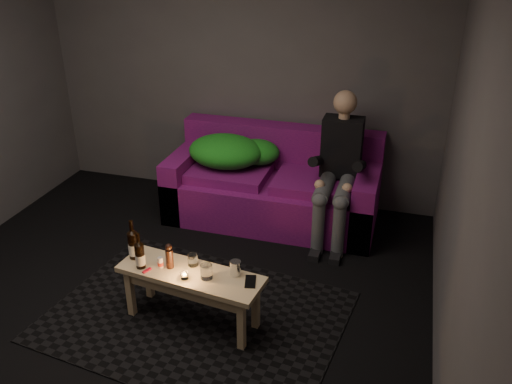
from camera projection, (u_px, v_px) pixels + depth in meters
floor at (147, 322)px, 3.94m from camera, size 4.50×4.50×0.00m
room at (157, 84)px, 3.62m from camera, size 4.50×4.50×4.50m
rug at (196, 316)px, 3.99m from camera, size 2.26×1.77×0.01m
sofa at (274, 188)px, 5.25m from camera, size 1.98×0.89×0.85m
green_blanket at (231, 151)px, 5.20m from camera, size 0.87×0.59×0.30m
person at (338, 166)px, 4.78m from camera, size 0.36×0.82×1.32m
coffee_table at (191, 281)px, 3.80m from camera, size 1.08×0.46×0.43m
beer_bottle_a at (133, 244)px, 3.88m from camera, size 0.08×0.08×0.30m
beer_bottle_b at (140, 255)px, 3.78m from camera, size 0.07×0.07×0.27m
salt_shaker at (160, 262)px, 3.80m from camera, size 0.04×0.04×0.08m
pepper_mill at (170, 259)px, 3.79m from camera, size 0.06×0.06×0.14m
tumbler_back at (193, 260)px, 3.83m from camera, size 0.07×0.07×0.09m
tealight at (185, 276)px, 3.69m from camera, size 0.05×0.05×0.04m
tumbler_front at (206, 271)px, 3.68m from camera, size 0.11×0.11×0.11m
steel_cup at (236, 268)px, 3.72m from camera, size 0.10×0.10×0.10m
smartphone at (250, 281)px, 3.66m from camera, size 0.10×0.16×0.01m
red_lighter at (147, 270)px, 3.77m from camera, size 0.05×0.07×0.01m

